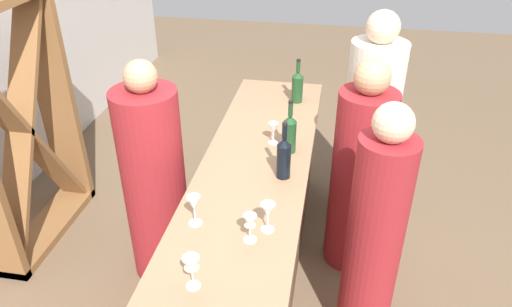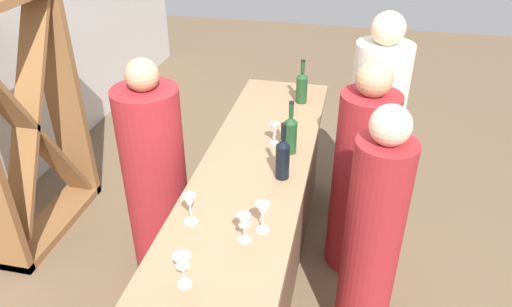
{
  "view_description": "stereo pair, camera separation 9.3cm",
  "coord_description": "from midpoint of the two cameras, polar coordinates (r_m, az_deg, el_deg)",
  "views": [
    {
      "loc": [
        -2.4,
        -0.43,
        2.44
      ],
      "look_at": [
        0.0,
        0.0,
        0.97
      ],
      "focal_mm": 34.16,
      "sensor_mm": 36.0,
      "label": 1
    },
    {
      "loc": [
        -2.38,
        -0.52,
        2.44
      ],
      "look_at": [
        0.0,
        0.0,
        0.97
      ],
      "focal_mm": 34.16,
      "sensor_mm": 36.0,
      "label": 2
    }
  ],
  "objects": [
    {
      "name": "wine_glass_near_right",
      "position": [
        3.01,
        3.1,
        2.8
      ],
      "size": [
        0.06,
        0.06,
        0.14
      ],
      "color": "white",
      "rests_on": "bar_counter"
    },
    {
      "name": "wine_rack",
      "position": [
        3.67,
        -24.65,
        2.87
      ],
      "size": [
        1.01,
        0.28,
        1.75
      ],
      "color": "brown",
      "rests_on": "ground"
    },
    {
      "name": "ground_plane",
      "position": [
        3.45,
        0.79,
        -13.94
      ],
      "size": [
        12.0,
        12.0,
        0.0
      ],
      "primitive_type": "plane",
      "color": "brown"
    },
    {
      "name": "wine_glass_far_center",
      "position": [
        2.36,
        -6.66,
        -5.79
      ],
      "size": [
        0.07,
        0.07,
        0.16
      ],
      "color": "white",
      "rests_on": "bar_counter"
    },
    {
      "name": "wine_glass_near_left",
      "position": [
        2.29,
        1.97,
        -6.81
      ],
      "size": [
        0.07,
        0.07,
        0.15
      ],
      "color": "white",
      "rests_on": "bar_counter"
    },
    {
      "name": "bar_counter",
      "position": [
        3.14,
        0.85,
        -7.94
      ],
      "size": [
        2.41,
        0.63,
        0.92
      ],
      "color": "brown",
      "rests_on": "ground"
    },
    {
      "name": "person_center_guest",
      "position": [
        3.22,
        12.97,
        -2.97
      ],
      "size": [
        0.47,
        0.47,
        1.48
      ],
      "rotation": [
        0.0,
        0.0,
        1.2
      ],
      "color": "maroon",
      "rests_on": "ground"
    },
    {
      "name": "wine_glass_near_center",
      "position": [
        2.25,
        -0.2,
        -8.23
      ],
      "size": [
        0.06,
        0.06,
        0.15
      ],
      "color": "white",
      "rests_on": "bar_counter"
    },
    {
      "name": "wine_bottle_second_left_olive_green",
      "position": [
        2.9,
        4.96,
        2.35
      ],
      "size": [
        0.08,
        0.08,
        0.34
      ],
      "color": "#193D1E",
      "rests_on": "bar_counter"
    },
    {
      "name": "person_right_guest",
      "position": [
        3.68,
        14.34,
        2.58
      ],
      "size": [
        0.41,
        0.41,
        1.61
      ],
      "rotation": [
        0.0,
        0.0,
        1.53
      ],
      "color": "beige",
      "rests_on": "ground"
    },
    {
      "name": "wine_bottle_leftmost_near_black",
      "position": [
        2.66,
        4.13,
        -0.47
      ],
      "size": [
        0.08,
        0.08,
        0.34
      ],
      "color": "black",
      "rests_on": "bar_counter"
    },
    {
      "name": "person_server_behind",
      "position": [
        3.15,
        -10.83,
        -3.32
      ],
      "size": [
        0.42,
        0.42,
        1.51
      ],
      "rotation": [
        0.0,
        0.0,
        -1.49
      ],
      "color": "maroon",
      "rests_on": "ground"
    },
    {
      "name": "person_left_guest",
      "position": [
        2.69,
        14.35,
        -10.2
      ],
      "size": [
        0.37,
        0.37,
        1.51
      ],
      "rotation": [
        0.0,
        0.0,
        1.84
      ],
      "color": "maroon",
      "rests_on": "ground"
    },
    {
      "name": "wine_bottle_center_olive_green",
      "position": [
        3.55,
        6.14,
        7.79
      ],
      "size": [
        0.08,
        0.08,
        0.32
      ],
      "color": "#193D1E",
      "rests_on": "bar_counter"
    },
    {
      "name": "wine_glass_far_left",
      "position": [
        2.05,
        -7.26,
        -12.88
      ],
      "size": [
        0.07,
        0.07,
        0.16
      ],
      "color": "white",
      "rests_on": "bar_counter"
    }
  ]
}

